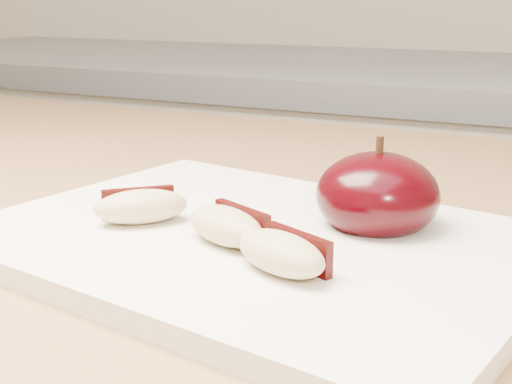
% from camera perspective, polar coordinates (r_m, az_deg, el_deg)
% --- Properties ---
extents(back_cabinet, '(2.40, 0.62, 0.94)m').
position_cam_1_polar(back_cabinet, '(1.33, 15.00, -10.89)').
color(back_cabinet, silver).
rests_on(back_cabinet, ground).
extents(cutting_board, '(0.36, 0.29, 0.01)m').
position_cam_1_polar(cutting_board, '(0.43, 0.00, -4.09)').
color(cutting_board, white).
rests_on(cutting_board, island_counter).
extents(apple_half, '(0.09, 0.09, 0.06)m').
position_cam_1_polar(apple_half, '(0.44, 9.69, -0.26)').
color(apple_half, black).
rests_on(apple_half, cutting_board).
extents(apple_wedge_a, '(0.06, 0.06, 0.02)m').
position_cam_1_polar(apple_wedge_a, '(0.45, -9.22, -1.12)').
color(apple_wedge_a, tan).
rests_on(apple_wedge_a, cutting_board).
extents(apple_wedge_b, '(0.06, 0.05, 0.02)m').
position_cam_1_polar(apple_wedge_b, '(0.40, -2.30, -2.68)').
color(apple_wedge_b, tan).
rests_on(apple_wedge_b, cutting_board).
extents(apple_wedge_c, '(0.06, 0.05, 0.02)m').
position_cam_1_polar(apple_wedge_c, '(0.36, 2.15, -4.87)').
color(apple_wedge_c, tan).
rests_on(apple_wedge_c, cutting_board).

